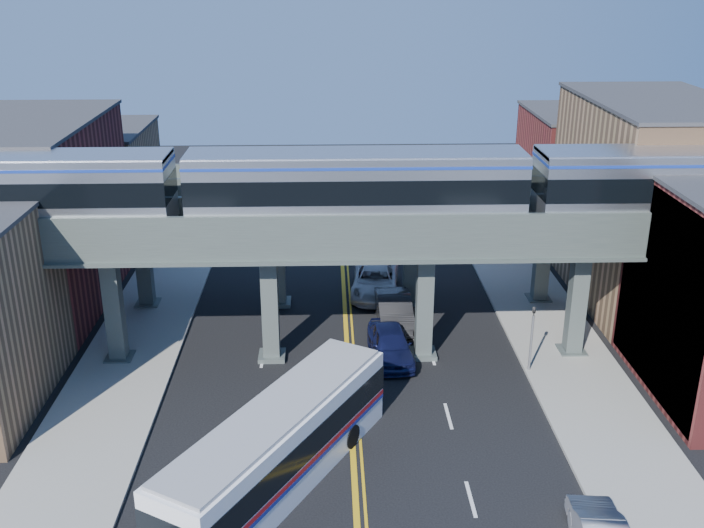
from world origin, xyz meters
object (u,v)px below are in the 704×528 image
(transit_train, at_px, (356,185))
(car_lane_a, at_px, (391,344))
(stop_sign, at_px, (357,373))
(transit_bus, at_px, (278,447))
(car_lane_b, at_px, (394,311))
(car_lane_c, at_px, (375,281))
(traffic_signal, at_px, (532,332))
(car_lane_d, at_px, (393,234))

(transit_train, relative_size, car_lane_a, 9.99)
(stop_sign, relative_size, transit_bus, 0.21)
(car_lane_b, distance_m, car_lane_c, 4.82)
(car_lane_a, xyz_separation_m, car_lane_b, (0.53, 3.96, 0.04))
(traffic_signal, bearing_deg, car_lane_a, 165.89)
(traffic_signal, bearing_deg, car_lane_b, 138.35)
(car_lane_c, bearing_deg, transit_train, -94.51)
(car_lane_a, relative_size, car_lane_d, 0.84)
(transit_train, bearing_deg, traffic_signal, -12.85)
(transit_train, distance_m, car_lane_b, 9.57)
(car_lane_b, bearing_deg, transit_train, -123.84)
(car_lane_b, bearing_deg, car_lane_d, 84.36)
(stop_sign, height_order, car_lane_a, stop_sign)
(transit_bus, xyz_separation_m, car_lane_d, (6.79, 28.06, -0.81))
(traffic_signal, bearing_deg, stop_sign, -161.37)
(transit_train, bearing_deg, stop_sign, -91.52)
(traffic_signal, relative_size, transit_bus, 0.33)
(transit_bus, relative_size, car_lane_d, 2.05)
(car_lane_a, bearing_deg, car_lane_c, 86.79)
(stop_sign, bearing_deg, traffic_signal, 18.63)
(traffic_signal, xyz_separation_m, car_lane_a, (-6.95, 1.75, -1.43))
(transit_train, height_order, traffic_signal, transit_train)
(car_lane_d, bearing_deg, transit_train, -107.22)
(transit_bus, bearing_deg, transit_train, 12.85)
(transit_bus, bearing_deg, car_lane_a, 3.95)
(stop_sign, distance_m, car_lane_d, 22.63)
(transit_train, xyz_separation_m, car_lane_d, (3.35, 17.34, -8.53))
(car_lane_d, bearing_deg, transit_bus, -109.91)
(car_lane_a, distance_m, car_lane_d, 17.66)
(car_lane_d, bearing_deg, stop_sign, -105.15)
(car_lane_a, xyz_separation_m, car_lane_d, (1.52, 17.60, 0.02))
(stop_sign, height_order, traffic_signal, traffic_signal)
(transit_bus, height_order, car_lane_a, transit_bus)
(car_lane_a, bearing_deg, car_lane_d, 79.95)
(stop_sign, relative_size, car_lane_a, 0.52)
(transit_train, xyz_separation_m, car_lane_b, (2.35, 3.71, -8.50))
(traffic_signal, bearing_deg, car_lane_c, 124.67)
(transit_train, xyz_separation_m, traffic_signal, (8.77, -2.00, -7.11))
(stop_sign, distance_m, car_lane_a, 5.21)
(stop_sign, bearing_deg, car_lane_b, 74.08)
(stop_sign, xyz_separation_m, car_lane_d, (3.48, 22.34, -0.88))
(transit_bus, bearing_deg, stop_sign, 0.58)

